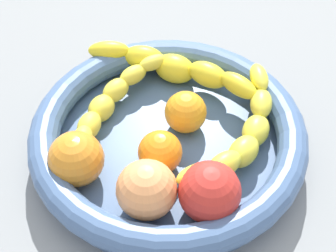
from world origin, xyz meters
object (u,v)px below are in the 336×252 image
Objects in this scene: peach_blush at (147,190)px; tomato_red at (210,192)px; banana_draped_left at (107,106)px; banana_arching_top at (243,134)px; orange_front at (160,152)px; banana_draped_right at (174,67)px; fruit_bowl at (168,136)px; orange_mid_right at (186,112)px; orange_mid_left at (76,159)px.

tomato_red is at bearing -178.36° from peach_blush.
banana_arching_top is (-17.51, 3.96, 0.68)cm from banana_draped_left.
banana_arching_top reaches higher than orange_front.
banana_draped_right is at bearing -136.21° from banana_draped_left.
orange_mid_right is at bearing -125.95° from fruit_bowl.
banana_arching_top reaches higher than fruit_bowl.
banana_arching_top is 3.23× the size of orange_mid_left.
orange_front is at bearing 135.98° from banana_draped_left.
orange_mid_right is 13.29cm from peach_blush.
orange_mid_left is 9.41cm from peach_blush.
peach_blush is (10.86, 9.34, 0.34)cm from banana_arching_top.
banana_draped_left is at bearing -2.93° from orange_mid_right.
peach_blush is at bearing 1.64° from tomato_red.
banana_arching_top is at bearing -139.29° from peach_blush.
banana_arching_top is 3.90× the size of orange_mid_right.
banana_draped_right is 1.14× the size of banana_arching_top.
tomato_red reaches higher than orange_mid_left.
fruit_bowl is 3.86cm from orange_mid_right.
banana_arching_top is 9.98cm from tomato_red.
tomato_red is at bearing 167.22° from orange_mid_left.
peach_blush reaches higher than orange_front.
banana_draped_right is 20.24cm from orange_mid_left.
orange_front is 7.31cm from orange_mid_right.
banana_draped_right is 3.48× the size of tomato_red.
banana_draped_left is 4.05× the size of orange_mid_right.
orange_mid_left reaches higher than orange_front.
fruit_bowl is at bearing 54.05° from orange_mid_right.
banana_arching_top is at bearing 154.70° from orange_mid_right.
orange_front reaches higher than fruit_bowl.
banana_draped_right is at bearing -76.50° from orange_mid_right.
banana_arching_top is at bearing -113.46° from tomato_red.
banana_draped_right is 15.23cm from orange_front.
orange_front reaches higher than banana_draped_right.
banana_arching_top and orange_mid_right have the same top height.
banana_arching_top is 3.98× the size of orange_front.
banana_draped_left is at bearing -12.73° from banana_arching_top.
orange_front is (0.63, 3.99, 1.63)cm from fruit_bowl.
banana_arching_top is (-9.30, 0.62, 2.04)cm from fruit_bowl.
orange_mid_left is (9.57, 2.25, 0.62)cm from orange_front.
orange_mid_left reaches higher than orange_mid_right.
banana_draped_right is at bearing -90.11° from fruit_bowl.
orange_mid_left is (10.22, 17.47, 0.41)cm from banana_draped_right.
banana_draped_left is 4.12× the size of orange_front.
banana_draped_right reaches higher than banana_draped_left.
orange_mid_left reaches higher than banana_arching_top.
orange_mid_left is (1.99, 9.58, 0.90)cm from banana_draped_left.
orange_mid_left is at bearing -12.78° from tomato_red.
fruit_bowl is 10.36cm from peach_blush.
tomato_red is (-15.53, 3.52, 0.20)cm from orange_mid_left.
banana_arching_top is at bearing 128.07° from banana_draped_right.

